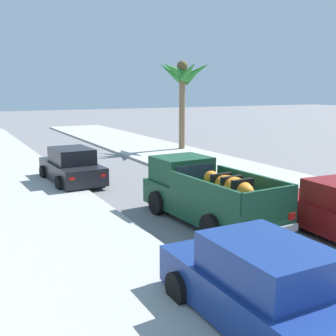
# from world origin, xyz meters

# --- Properties ---
(sidewalk_left) EXTENTS (5.37, 60.00, 0.12)m
(sidewalk_left) POSITION_xyz_m (-4.96, 12.00, 0.06)
(sidewalk_left) COLOR #B2AFA8
(sidewalk_left) RESTS_ON ground
(sidewalk_right) EXTENTS (5.37, 60.00, 0.12)m
(sidewalk_right) POSITION_xyz_m (4.96, 12.00, 0.06)
(sidewalk_right) COLOR #B2AFA8
(sidewalk_right) RESTS_ON ground
(curb_left) EXTENTS (0.16, 60.00, 0.10)m
(curb_left) POSITION_xyz_m (-3.68, 12.00, 0.05)
(curb_left) COLOR silver
(curb_left) RESTS_ON ground
(curb_right) EXTENTS (0.16, 60.00, 0.10)m
(curb_right) POSITION_xyz_m (3.68, 12.00, 0.05)
(curb_right) COLOR silver
(curb_right) RESTS_ON ground
(pickup_truck) EXTENTS (2.43, 5.31, 1.80)m
(pickup_truck) POSITION_xyz_m (-0.07, 7.77, 0.81)
(pickup_truck) COLOR #19472D
(pickup_truck) RESTS_ON ground
(car_left_near) EXTENTS (2.17, 4.32, 1.54)m
(car_left_near) POSITION_xyz_m (-2.39, 14.90, 0.71)
(car_left_near) COLOR black
(car_left_near) RESTS_ON ground
(car_right_near) EXTENTS (2.04, 4.27, 1.54)m
(car_right_near) POSITION_xyz_m (-2.44, 2.34, 0.71)
(car_right_near) COLOR navy
(car_right_near) RESTS_ON ground
(palm_tree_left_mid) EXTENTS (3.54, 3.87, 5.82)m
(palm_tree_left_mid) POSITION_xyz_m (6.70, 21.39, 4.77)
(palm_tree_left_mid) COLOR brown
(palm_tree_left_mid) RESTS_ON ground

